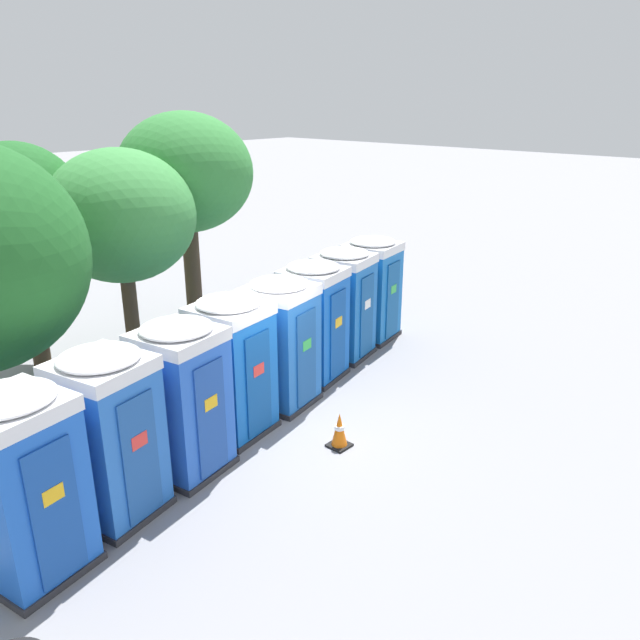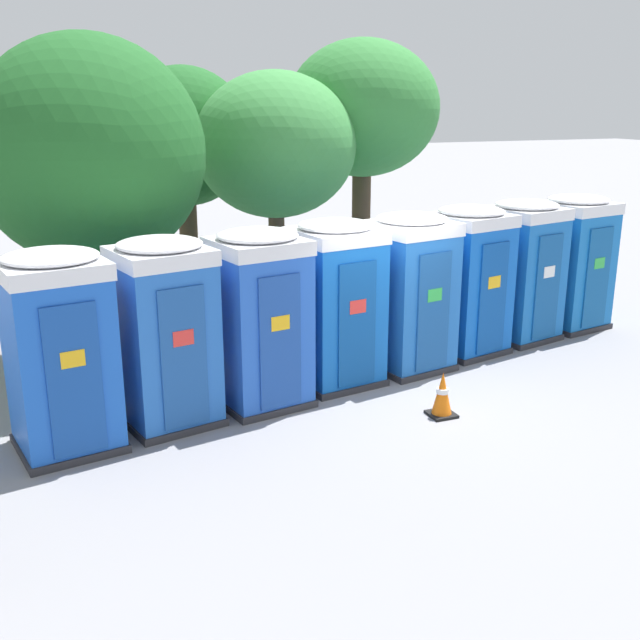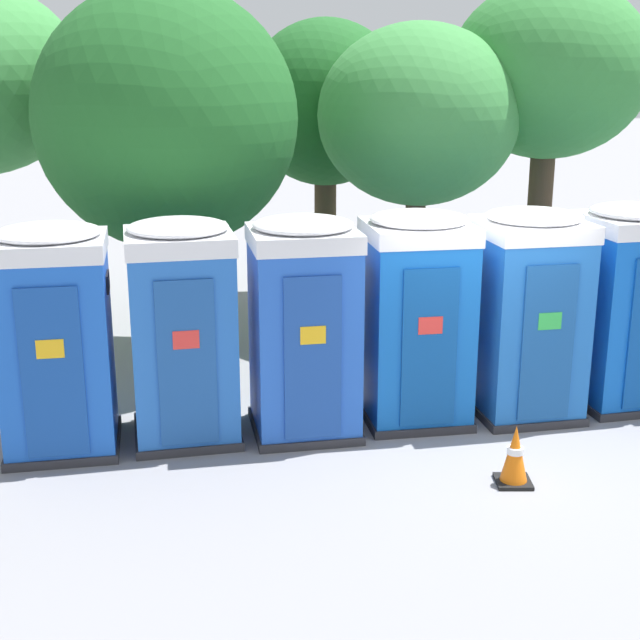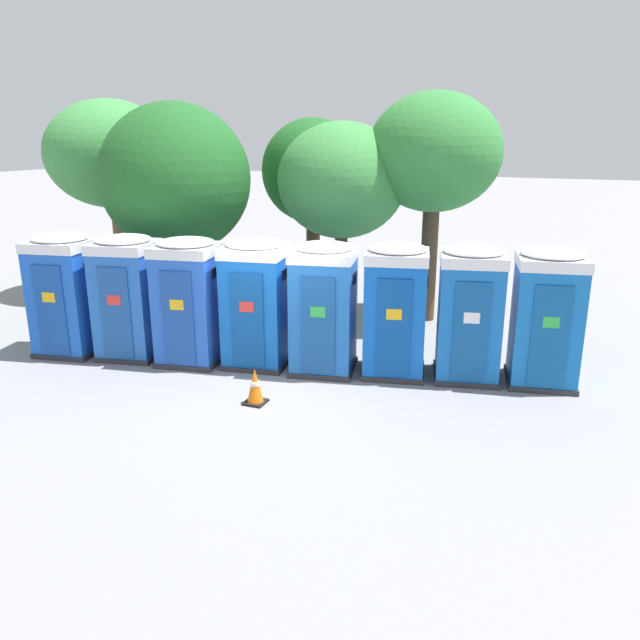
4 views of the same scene
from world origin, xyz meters
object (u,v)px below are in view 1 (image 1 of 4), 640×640
(portapotty_1, at_px, (109,434))
(traffic_cone, at_px, (339,430))
(portapotty_5, at_px, (314,320))
(portapotty_2, at_px, (182,398))
(street_tree_0, at_px, (186,175))
(portapotty_4, at_px, (281,342))
(portapotty_7, at_px, (372,288))
(street_tree_3, at_px, (121,217))
(street_tree_1, at_px, (18,212))
(portapotty_0, at_px, (23,484))
(portapotty_6, at_px, (344,303))
(portapotty_3, at_px, (232,366))

(portapotty_1, xyz_separation_m, traffic_cone, (3.54, -1.22, -0.97))
(portapotty_1, bearing_deg, portapotty_5, 11.33)
(portapotty_2, xyz_separation_m, street_tree_0, (3.78, 4.76, 2.73))
(portapotty_4, height_order, street_tree_0, street_tree_0)
(portapotty_7, relative_size, street_tree_0, 0.47)
(portapotty_7, relative_size, street_tree_3, 0.53)
(street_tree_1, distance_m, street_tree_3, 2.13)
(portapotty_2, relative_size, portapotty_4, 1.00)
(portapotty_0, relative_size, portapotty_4, 1.00)
(portapotty_4, xyz_separation_m, street_tree_1, (-2.40, 5.26, 2.19))
(street_tree_0, relative_size, street_tree_1, 1.11)
(portapotty_0, bearing_deg, street_tree_0, 38.98)
(portapotty_0, bearing_deg, portapotty_6, 11.81)
(portapotty_4, bearing_deg, portapotty_1, -170.07)
(traffic_cone, bearing_deg, portapotty_2, 147.42)
(street_tree_0, distance_m, traffic_cone, 7.35)
(portapotty_5, relative_size, traffic_cone, 3.97)
(traffic_cone, bearing_deg, street_tree_3, 94.96)
(portapotty_1, distance_m, street_tree_3, 5.73)
(portapotty_4, distance_m, portapotty_5, 1.37)
(portapotty_0, relative_size, street_tree_1, 0.52)
(portapotty_3, relative_size, portapotty_6, 1.00)
(portapotty_4, bearing_deg, portapotty_2, -168.62)
(portapotty_0, bearing_deg, traffic_cone, -10.61)
(portapotty_4, xyz_separation_m, portapotty_7, (4.00, 0.91, 0.00))
(portapotty_6, height_order, street_tree_1, street_tree_1)
(portapotty_2, xyz_separation_m, street_tree_1, (0.28, 5.80, 2.19))
(portapotty_2, distance_m, portapotty_4, 2.73)
(portapotty_1, relative_size, portapotty_6, 1.00)
(portapotty_6, xyz_separation_m, street_tree_1, (-5.06, 4.60, 2.19))
(portapotty_1, height_order, street_tree_0, street_tree_0)
(portapotty_0, distance_m, portapotty_2, 2.73)
(portapotty_6, relative_size, street_tree_3, 0.53)
(street_tree_3, relative_size, traffic_cone, 7.46)
(portapotty_2, bearing_deg, portapotty_4, 11.38)
(portapotty_0, relative_size, street_tree_0, 0.47)
(portapotty_3, xyz_separation_m, portapotty_7, (5.36, 1.08, 0.00))
(portapotty_2, height_order, traffic_cone, portapotty_2)
(portapotty_3, distance_m, portapotty_4, 1.37)
(portapotty_7, bearing_deg, portapotty_3, -168.59)
(portapotty_6, bearing_deg, portapotty_0, -168.19)
(street_tree_3, bearing_deg, portapotty_4, -74.91)
(street_tree_0, relative_size, traffic_cone, 8.49)
(street_tree_3, bearing_deg, portapotty_0, -133.06)
(portapotty_1, relative_size, portapotty_3, 1.00)
(portapotty_6, relative_size, portapotty_7, 1.00)
(portapotty_2, height_order, portapotty_5, same)
(portapotty_1, height_order, street_tree_3, street_tree_3)
(portapotty_4, distance_m, traffic_cone, 2.22)
(portapotty_1, distance_m, portapotty_6, 6.84)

